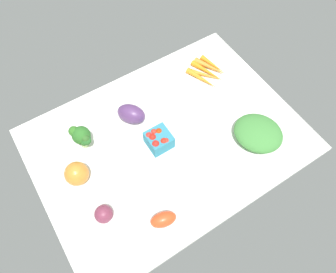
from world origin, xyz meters
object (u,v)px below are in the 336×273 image
leafy_greens_clump (258,133)px  red_onion_near_basket (104,214)px  roma_tomato (163,219)px  eggplant (131,114)px  broccoli_head (81,136)px  carrot_bunch (208,71)px  berry_basket (158,139)px  heirloom_tomato_orange (77,174)px

leafy_greens_clump → red_onion_near_basket: (65.32, -3.92, -0.28)cm
leafy_greens_clump → roma_tomato: (49.08, 8.52, -0.87)cm
leafy_greens_clump → eggplant: (37.40, -34.34, 0.32)cm
broccoli_head → eggplant: bearing=-177.9°
roma_tomato → broccoli_head: 43.39cm
leafy_greens_clump → carrot_bunch: bearing=-95.0°
leafy_greens_clump → carrot_bunch: (-3.25, -37.52, -2.17)cm
roma_tomato → broccoli_head: bearing=117.9°
berry_basket → heirloom_tomato_orange: heirloom_tomato_orange is taller
berry_basket → broccoli_head: size_ratio=0.84×
roma_tomato → red_onion_near_basket: bearing=157.4°
leafy_greens_clump → heirloom_tomato_orange: (66.80, -21.91, 0.96)cm
leafy_greens_clump → heirloom_tomato_orange: bearing=-18.2°
red_onion_near_basket → heirloom_tomato_orange: size_ratio=0.72×
carrot_bunch → heirloom_tomato_orange: 71.84cm
berry_basket → heirloom_tomato_orange: (32.41, -3.44, 0.67)cm
broccoli_head → heirloom_tomato_orange: size_ratio=1.21×
carrot_bunch → heirloom_tomato_orange: bearing=12.6°
red_onion_near_basket → berry_basket: size_ratio=0.71×
carrot_bunch → roma_tomato: bearing=41.3°
heirloom_tomato_orange → roma_tomato: bearing=120.2°
berry_basket → heirloom_tomato_orange: 32.60cm
leafy_greens_clump → berry_basket: berry_basket is taller
red_onion_near_basket → berry_basket: bearing=-154.8°
broccoli_head → berry_basket: bearing=148.4°
leafy_greens_clump → roma_tomato: size_ratio=2.11×
heirloom_tomato_orange → leafy_greens_clump: bearing=161.8°
berry_basket → heirloom_tomato_orange: bearing=-6.1°
carrot_bunch → eggplant: eggplant is taller
broccoli_head → heirloom_tomato_orange: (7.92, 11.62, -2.47)cm
eggplant → heirloom_tomato_orange: (29.41, 12.43, 0.64)cm
leafy_greens_clump → broccoli_head: broccoli_head is taller
red_onion_near_basket → broccoli_head: broccoli_head is taller
red_onion_near_basket → leafy_greens_clump: bearing=176.6°
roma_tomato → carrot_bunch: 69.71cm
red_onion_near_basket → broccoli_head: 30.54cm
roma_tomato → heirloom_tomato_orange: (17.73, -30.43, 1.83)cm
broccoli_head → heirloom_tomato_orange: broccoli_head is taller
roma_tomato → leafy_greens_clump: bearing=24.7°
leafy_greens_clump → carrot_bunch: size_ratio=1.01×
carrot_bunch → heirloom_tomato_orange: size_ratio=2.14×
berry_basket → broccoli_head: bearing=-31.6°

